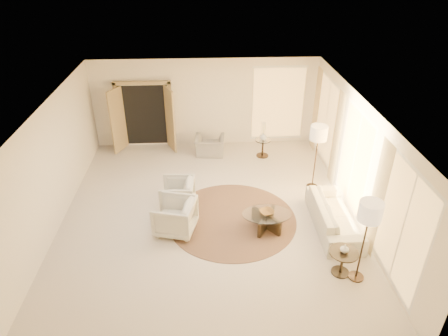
{
  "coord_description": "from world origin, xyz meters",
  "views": [
    {
      "loc": [
        -0.03,
        -7.87,
        5.86
      ],
      "look_at": [
        0.4,
        0.4,
        1.1
      ],
      "focal_mm": 32.0,
      "sensor_mm": 36.0,
      "label": 1
    }
  ],
  "objects_px": {
    "sofa": "(334,215)",
    "accent_chair": "(210,143)",
    "end_table": "(343,259)",
    "coffee_table": "(266,219)",
    "end_vase": "(345,249)",
    "side_table": "(263,146)",
    "side_vase": "(263,136)",
    "bowl": "(267,212)",
    "floor_lamp_far": "(370,215)",
    "floor_lamp_near": "(319,136)",
    "armchair_left": "(177,193)",
    "armchair_right": "(175,215)"
  },
  "relations": [
    {
      "from": "sofa",
      "to": "accent_chair",
      "type": "height_order",
      "value": "accent_chair"
    },
    {
      "from": "end_table",
      "to": "coffee_table",
      "type": "bearing_deg",
      "value": 130.64
    },
    {
      "from": "accent_chair",
      "to": "end_vase",
      "type": "xyz_separation_m",
      "value": [
        2.52,
        -5.27,
        0.25
      ]
    },
    {
      "from": "accent_chair",
      "to": "end_table",
      "type": "xyz_separation_m",
      "value": [
        2.52,
        -5.27,
        -0.01
      ]
    },
    {
      "from": "sofa",
      "to": "side_table",
      "type": "distance_m",
      "value": 3.77
    },
    {
      "from": "accent_chair",
      "to": "side_vase",
      "type": "distance_m",
      "value": 1.66
    },
    {
      "from": "end_table",
      "to": "bowl",
      "type": "bearing_deg",
      "value": 130.64
    },
    {
      "from": "floor_lamp_far",
      "to": "side_vase",
      "type": "xyz_separation_m",
      "value": [
        -1.17,
        5.21,
        -0.86
      ]
    },
    {
      "from": "coffee_table",
      "to": "end_vase",
      "type": "height_order",
      "value": "end_vase"
    },
    {
      "from": "sofa",
      "to": "side_table",
      "type": "height_order",
      "value": "sofa"
    },
    {
      "from": "floor_lamp_near",
      "to": "side_vase",
      "type": "height_order",
      "value": "floor_lamp_near"
    },
    {
      "from": "armchair_left",
      "to": "end_table",
      "type": "height_order",
      "value": "armchair_left"
    },
    {
      "from": "coffee_table",
      "to": "side_table",
      "type": "height_order",
      "value": "side_table"
    },
    {
      "from": "coffee_table",
      "to": "end_table",
      "type": "bearing_deg",
      "value": -49.36
    },
    {
      "from": "end_vase",
      "to": "side_vase",
      "type": "height_order",
      "value": "side_vase"
    },
    {
      "from": "accent_chair",
      "to": "coffee_table",
      "type": "relative_size",
      "value": 0.73
    },
    {
      "from": "accent_chair",
      "to": "end_vase",
      "type": "distance_m",
      "value": 5.84
    },
    {
      "from": "sofa",
      "to": "side_vase",
      "type": "relative_size",
      "value": 9.09
    },
    {
      "from": "side_vase",
      "to": "accent_chair",
      "type": "bearing_deg",
      "value": 173.02
    },
    {
      "from": "accent_chair",
      "to": "bowl",
      "type": "xyz_separation_m",
      "value": [
        1.22,
        -3.76,
        0.07
      ]
    },
    {
      "from": "coffee_table",
      "to": "side_vase",
      "type": "relative_size",
      "value": 5.09
    },
    {
      "from": "armchair_right",
      "to": "accent_chair",
      "type": "relative_size",
      "value": 1.0
    },
    {
      "from": "end_vase",
      "to": "side_vase",
      "type": "relative_size",
      "value": 0.75
    },
    {
      "from": "armchair_right",
      "to": "end_table",
      "type": "bearing_deg",
      "value": 79.88
    },
    {
      "from": "side_vase",
      "to": "armchair_right",
      "type": "bearing_deg",
      "value": -125.15
    },
    {
      "from": "end_table",
      "to": "side_table",
      "type": "distance_m",
      "value": 5.15
    },
    {
      "from": "coffee_table",
      "to": "bowl",
      "type": "relative_size",
      "value": 3.86
    },
    {
      "from": "side_table",
      "to": "end_vase",
      "type": "bearing_deg",
      "value": -79.98
    },
    {
      "from": "floor_lamp_far",
      "to": "sofa",
      "type": "bearing_deg",
      "value": 90.0
    },
    {
      "from": "armchair_right",
      "to": "floor_lamp_far",
      "type": "height_order",
      "value": "floor_lamp_far"
    },
    {
      "from": "armchair_right",
      "to": "side_table",
      "type": "relative_size",
      "value": 1.57
    },
    {
      "from": "coffee_table",
      "to": "side_vase",
      "type": "bearing_deg",
      "value": 83.58
    },
    {
      "from": "sofa",
      "to": "end_vase",
      "type": "distance_m",
      "value": 1.54
    },
    {
      "from": "armchair_right",
      "to": "accent_chair",
      "type": "distance_m",
      "value": 3.84
    },
    {
      "from": "sofa",
      "to": "side_table",
      "type": "xyz_separation_m",
      "value": [
        -1.17,
        3.58,
        0.02
      ]
    },
    {
      "from": "side_vase",
      "to": "floor_lamp_near",
      "type": "bearing_deg",
      "value": -59.14
    },
    {
      "from": "end_table",
      "to": "side_vase",
      "type": "height_order",
      "value": "side_vase"
    },
    {
      "from": "armchair_left",
      "to": "end_table",
      "type": "distance_m",
      "value": 4.2
    },
    {
      "from": "side_table",
      "to": "floor_lamp_far",
      "type": "xyz_separation_m",
      "value": [
        1.17,
        -5.21,
        1.2
      ]
    },
    {
      "from": "bowl",
      "to": "end_vase",
      "type": "bearing_deg",
      "value": -49.36
    },
    {
      "from": "floor_lamp_near",
      "to": "side_vase",
      "type": "relative_size",
      "value": 7.51
    },
    {
      "from": "accent_chair",
      "to": "side_table",
      "type": "xyz_separation_m",
      "value": [
        1.62,
        -0.2,
        -0.05
      ]
    },
    {
      "from": "accent_chair",
      "to": "side_table",
      "type": "distance_m",
      "value": 1.64
    },
    {
      "from": "bowl",
      "to": "side_table",
      "type": "bearing_deg",
      "value": 83.58
    },
    {
      "from": "armchair_right",
      "to": "side_vase",
      "type": "bearing_deg",
      "value": 159.0
    },
    {
      "from": "floor_lamp_far",
      "to": "bowl",
      "type": "bearing_deg",
      "value": 133.54
    },
    {
      "from": "floor_lamp_near",
      "to": "sofa",
      "type": "bearing_deg",
      "value": -88.0
    },
    {
      "from": "side_table",
      "to": "side_vase",
      "type": "height_order",
      "value": "side_vase"
    },
    {
      "from": "coffee_table",
      "to": "floor_lamp_near",
      "type": "relative_size",
      "value": 0.68
    },
    {
      "from": "sofa",
      "to": "side_vase",
      "type": "height_order",
      "value": "side_vase"
    }
  ]
}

